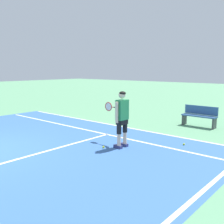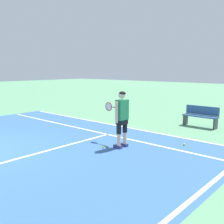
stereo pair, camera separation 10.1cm
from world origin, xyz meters
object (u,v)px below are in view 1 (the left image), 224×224
at_px(tennis_ball_by_baseline, 184,144).
at_px(courtside_bench, 200,116).
at_px(tennis_ball_near_feet, 103,147).
at_px(tennis_player, 122,115).

bearing_deg(tennis_ball_by_baseline, courtside_bench, 14.37).
xyz_separation_m(tennis_ball_near_feet, tennis_ball_by_baseline, (1.88, -1.70, 0.00)).
distance_m(tennis_player, tennis_ball_by_baseline, 2.20).
distance_m(tennis_ball_near_feet, tennis_ball_by_baseline, 2.53).
height_order(tennis_ball_by_baseline, courtside_bench, courtside_bench).
distance_m(tennis_player, courtside_bench, 4.47).
distance_m(tennis_player, tennis_ball_near_feet, 1.10).
bearing_deg(tennis_ball_near_feet, tennis_ball_by_baseline, -42.20).
bearing_deg(tennis_player, tennis_ball_near_feet, 141.00).
height_order(tennis_player, courtside_bench, tennis_player).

